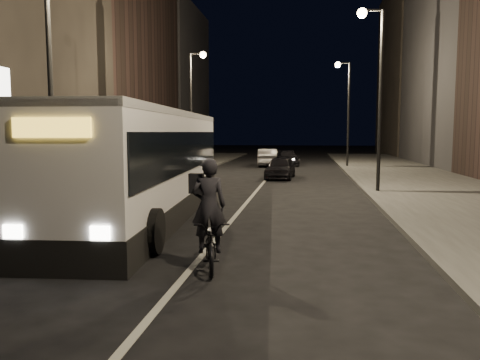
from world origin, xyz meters
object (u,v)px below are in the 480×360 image
(car_mid, at_px, (268,158))
(car_far, at_px, (287,158))
(car_near, at_px, (280,167))
(city_bus, at_px, (147,160))
(streetlight_left_far, at_px, (194,95))
(streetlight_right_far, at_px, (345,99))
(cyclist_on_bicycle, at_px, (210,232))
(streetlight_left_near, at_px, (57,49))
(streetlight_right_mid, at_px, (375,75))

(car_mid, xyz_separation_m, car_far, (1.60, 1.09, -0.10))
(car_near, xyz_separation_m, car_far, (0.00, 11.24, -0.06))
(city_bus, distance_m, car_far, 25.30)
(city_bus, bearing_deg, car_far, 77.91)
(streetlight_left_far, distance_m, car_near, 8.43)
(car_far, bearing_deg, car_mid, -152.70)
(streetlight_right_far, xyz_separation_m, car_near, (-4.53, -9.39, -4.69))
(streetlight_right_far, distance_m, cyclist_on_bicycle, 29.35)
(cyclist_on_bicycle, distance_m, car_far, 30.42)
(streetlight_right_far, bearing_deg, car_near, -115.76)
(streetlight_left_near, distance_m, car_near, 16.52)
(cyclist_on_bicycle, height_order, car_mid, cyclist_on_bicycle)
(streetlight_right_far, bearing_deg, car_far, 157.82)
(car_near, bearing_deg, car_mid, 102.68)
(streetlight_right_mid, bearing_deg, streetlight_left_near, -143.12)
(streetlight_left_near, height_order, cyclist_on_bicycle, streetlight_left_near)
(streetlight_right_far, bearing_deg, city_bus, -109.39)
(car_near, bearing_deg, cyclist_on_bicycle, -87.48)
(car_mid, relative_size, car_far, 1.02)
(car_far, bearing_deg, city_bus, -105.23)
(streetlight_left_near, distance_m, streetlight_left_far, 18.00)
(streetlight_left_near, relative_size, car_mid, 1.86)
(streetlight_left_far, xyz_separation_m, car_far, (6.13, 7.85, -4.74))
(car_mid, distance_m, car_far, 1.94)
(streetlight_left_near, height_order, car_near, streetlight_left_near)
(streetlight_left_far, relative_size, car_near, 2.05)
(streetlight_right_mid, bearing_deg, car_mid, 110.10)
(streetlight_left_near, bearing_deg, streetlight_right_far, 66.04)
(car_near, distance_m, car_far, 11.24)
(streetlight_right_far, height_order, car_mid, streetlight_right_far)
(streetlight_right_mid, height_order, cyclist_on_bicycle, streetlight_right_mid)
(city_bus, xyz_separation_m, car_mid, (2.02, 23.92, -1.18))
(car_mid, bearing_deg, cyclist_on_bicycle, 88.65)
(streetlight_right_far, relative_size, car_mid, 1.86)
(streetlight_left_far, bearing_deg, streetlight_left_near, -90.00)
(city_bus, xyz_separation_m, car_far, (3.62, 25.01, -1.28))
(city_bus, height_order, car_near, city_bus)
(city_bus, bearing_deg, streetlight_left_far, 94.48)
(streetlight_right_mid, xyz_separation_m, streetlight_right_far, (0.00, 16.00, 0.00))
(streetlight_left_far, relative_size, car_far, 1.90)
(streetlight_left_near, relative_size, car_near, 2.05)
(streetlight_left_near, distance_m, cyclist_on_bicycle, 8.65)
(streetlight_left_near, bearing_deg, car_near, 67.23)
(streetlight_right_mid, height_order, car_far, streetlight_right_mid)
(streetlight_right_far, relative_size, streetlight_left_near, 1.00)
(streetlight_left_near, bearing_deg, streetlight_left_far, 90.00)
(streetlight_right_far, relative_size, city_bus, 0.62)
(streetlight_right_mid, bearing_deg, car_near, 124.44)
(car_mid, bearing_deg, car_near, 95.27)
(cyclist_on_bicycle, xyz_separation_m, car_mid, (-1.20, 29.32, -0.05))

